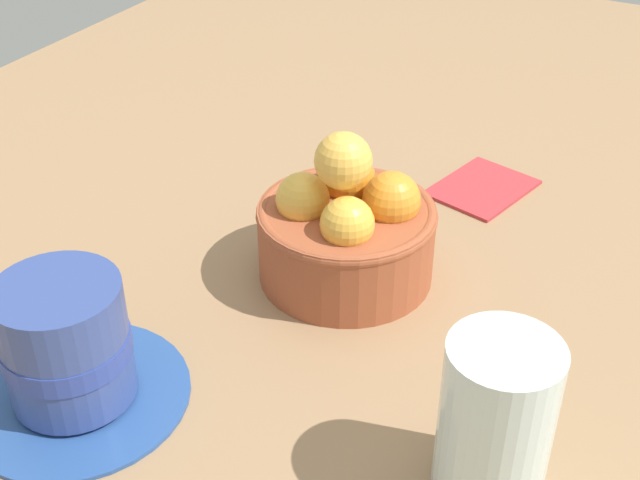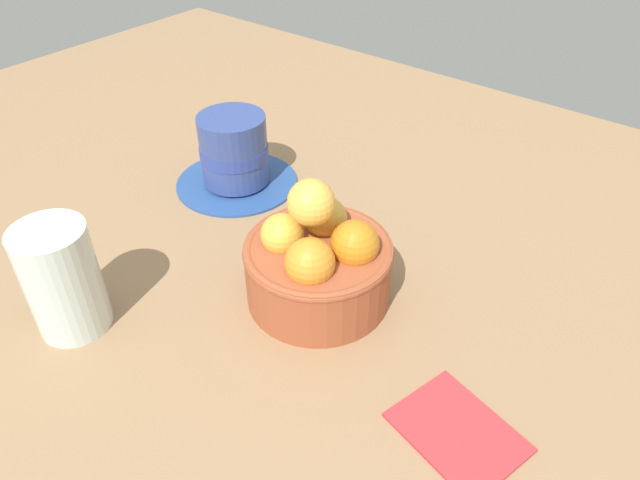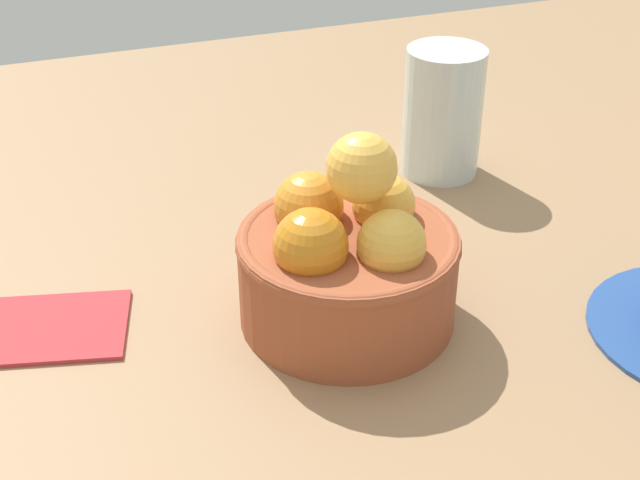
{
  "view_description": "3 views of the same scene",
  "coord_description": "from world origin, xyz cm",
  "px_view_note": "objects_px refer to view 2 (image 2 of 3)",
  "views": [
    {
      "loc": [
        -48.32,
        -23.12,
        39.05
      ],
      "look_at": [
        -1.55,
        1.43,
        3.7
      ],
      "focal_mm": 47.65,
      "sensor_mm": 36.0,
      "label": 1
    },
    {
      "loc": [
        25.72,
        -31.99,
        38.58
      ],
      "look_at": [
        -1.1,
        1.65,
        5.19
      ],
      "focal_mm": 33.1,
      "sensor_mm": 36.0,
      "label": 2
    },
    {
      "loc": [
        17.55,
        41.85,
        33.37
      ],
      "look_at": [
        1.74,
        -0.19,
        5.98
      ],
      "focal_mm": 49.86,
      "sensor_mm": 36.0,
      "label": 3
    }
  ],
  "objects_px": {
    "coffee_cup": "(234,155)",
    "terracotta_bowl": "(318,261)",
    "water_glass": "(62,280)",
    "folded_napkin": "(458,431)"
  },
  "relations": [
    {
      "from": "water_glass",
      "to": "terracotta_bowl",
      "type": "bearing_deg",
      "value": 47.7
    },
    {
      "from": "terracotta_bowl",
      "to": "water_glass",
      "type": "distance_m",
      "value": 0.22
    },
    {
      "from": "terracotta_bowl",
      "to": "coffee_cup",
      "type": "distance_m",
      "value": 0.22
    },
    {
      "from": "coffee_cup",
      "to": "terracotta_bowl",
      "type": "bearing_deg",
      "value": -24.95
    },
    {
      "from": "coffee_cup",
      "to": "folded_napkin",
      "type": "height_order",
      "value": "coffee_cup"
    },
    {
      "from": "water_glass",
      "to": "folded_napkin",
      "type": "xyz_separation_m",
      "value": [
        0.32,
        0.11,
        -0.05
      ]
    },
    {
      "from": "coffee_cup",
      "to": "water_glass",
      "type": "xyz_separation_m",
      "value": [
        0.05,
        -0.26,
        0.01
      ]
    },
    {
      "from": "water_glass",
      "to": "folded_napkin",
      "type": "height_order",
      "value": "water_glass"
    },
    {
      "from": "terracotta_bowl",
      "to": "coffee_cup",
      "type": "xyz_separation_m",
      "value": [
        -0.2,
        0.09,
        -0.0
      ]
    },
    {
      "from": "coffee_cup",
      "to": "water_glass",
      "type": "relative_size",
      "value": 1.41
    }
  ]
}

